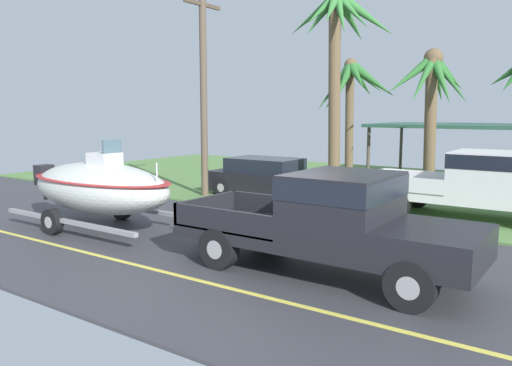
# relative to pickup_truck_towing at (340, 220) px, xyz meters

# --- Properties ---
(ground) EXTENTS (36.00, 22.00, 0.11)m
(ground) POSITION_rel_pickup_truck_towing_xyz_m (-1.57, 8.54, -1.07)
(ground) COLOR #38383D
(pickup_truck_towing) EXTENTS (5.89, 2.04, 1.91)m
(pickup_truck_towing) POSITION_rel_pickup_truck_towing_xyz_m (0.00, 0.00, 0.00)
(pickup_truck_towing) COLOR black
(pickup_truck_towing) RESTS_ON ground
(boat_on_trailer) EXTENTS (5.95, 2.40, 2.31)m
(boat_on_trailer) POSITION_rel_pickup_truck_towing_xyz_m (-6.74, 0.00, 0.03)
(boat_on_trailer) COLOR gray
(boat_on_trailer) RESTS_ON ground
(parked_pickup_background) EXTENTS (5.89, 1.97, 1.93)m
(parked_pickup_background) POSITION_rel_pickup_truck_towing_xyz_m (1.15, 6.55, 0.00)
(parked_pickup_background) COLOR silver
(parked_pickup_background) RESTS_ON ground
(parked_sedan_near) EXTENTS (4.38, 1.83, 1.38)m
(parked_sedan_near) POSITION_rel_pickup_truck_towing_xyz_m (-5.86, 6.51, -0.39)
(parked_sedan_near) COLOR black
(parked_sedan_near) RESTS_ON ground
(carport_awning) EXTENTS (6.56, 4.52, 2.48)m
(carport_awning) POSITION_rel_pickup_truck_towing_xyz_m (-1.43, 14.01, 1.30)
(carport_awning) COLOR #4C4238
(carport_awning) RESTS_ON ground
(palm_tree_near_right) EXTENTS (3.48, 3.50, 6.72)m
(palm_tree_near_right) POSITION_rel_pickup_truck_towing_xyz_m (-3.10, 6.15, 4.07)
(palm_tree_near_right) COLOR brown
(palm_tree_near_right) RESTS_ON ground
(palm_tree_mid) EXTENTS (3.30, 3.45, 4.95)m
(palm_tree_mid) POSITION_rel_pickup_truck_towing_xyz_m (-4.21, 9.59, 2.79)
(palm_tree_mid) COLOR brown
(palm_tree_mid) RESTS_ON ground
(palm_tree_far_left) EXTENTS (2.66, 3.37, 5.10)m
(palm_tree_far_left) POSITION_rel_pickup_truck_towing_xyz_m (-1.23, 9.42, 2.70)
(palm_tree_far_left) COLOR brown
(palm_tree_far_left) RESTS_ON ground
(utility_pole) EXTENTS (0.24, 1.80, 7.16)m
(utility_pole) POSITION_rel_pickup_truck_towing_xyz_m (-7.75, 5.29, 2.67)
(utility_pole) COLOR brown
(utility_pole) RESTS_ON ground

